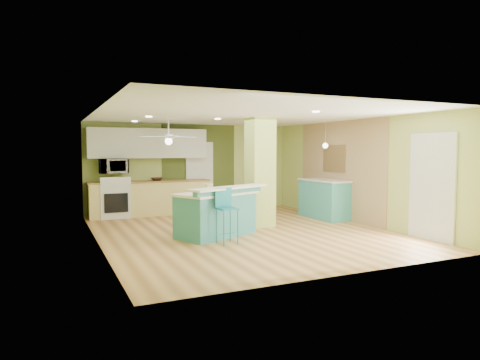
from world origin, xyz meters
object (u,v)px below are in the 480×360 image
Objects in this scene: peninsula at (216,213)px; bar_stool at (226,207)px; side_counter at (324,199)px; fruit_bowl at (157,179)px; canister at (209,188)px.

bar_stool is at bearing -121.19° from peninsula.
fruit_bowl reaches higher than side_counter.
canister is at bearing 83.48° from bar_stool.
peninsula is at bearing -73.69° from canister.
canister is (0.36, -3.08, 0.00)m from fruit_bowl.
bar_stool reaches higher than peninsula.
fruit_bowl is (-0.33, 4.03, 0.28)m from bar_stool.
peninsula is at bearing -82.67° from fruit_bowl.
peninsula is 6.25× the size of fruit_bowl.
bar_stool is 0.99m from canister.
bar_stool is 4.06m from fruit_bowl.
canister reaches higher than peninsula.
bar_stool is 6.20× the size of canister.
side_counter is at bearing -6.96° from peninsula.
fruit_bowl is at bearing 73.66° from peninsula.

